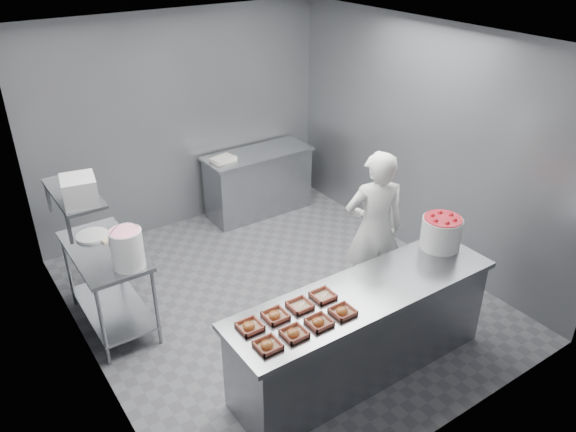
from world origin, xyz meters
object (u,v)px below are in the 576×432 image
at_px(tray_3, 343,311).
at_px(tray_6, 300,305).
at_px(tray_4, 250,326).
at_px(glaze_bucket, 127,248).
at_px(worker, 374,230).
at_px(tray_0, 268,345).
at_px(tray_2, 319,322).
at_px(appliance, 79,190).
at_px(prep_table, 108,275).
at_px(tray_1, 294,333).
at_px(tray_7, 323,295).
at_px(tray_5, 275,315).
at_px(service_counter, 362,331).
at_px(strawberry_tub, 441,232).
at_px(back_counter, 258,182).

bearing_deg(tray_3, tray_6, 132.00).
xyz_separation_m(tray_4, glaze_bucket, (-0.46, 1.39, 0.17)).
bearing_deg(worker, tray_0, 48.54).
xyz_separation_m(tray_2, appliance, (-1.22, 1.81, 0.76)).
relative_size(tray_6, worker, 0.11).
bearing_deg(prep_table, tray_4, -72.69).
bearing_deg(tray_1, tray_3, 0.00).
xyz_separation_m(tray_0, appliance, (-0.74, 1.81, 0.76)).
bearing_deg(tray_3, glaze_bucket, 125.52).
xyz_separation_m(prep_table, tray_0, (0.57, -2.08, 0.33)).
relative_size(tray_2, tray_7, 1.00).
bearing_deg(worker, tray_5, 44.34).
distance_m(tray_1, tray_3, 0.48).
distance_m(tray_2, tray_3, 0.24).
xyz_separation_m(tray_3, tray_6, (-0.24, 0.26, -0.00)).
height_order(prep_table, appliance, appliance).
height_order(tray_5, appliance, appliance).
xyz_separation_m(tray_5, glaze_bucket, (-0.70, 1.39, 0.17)).
bearing_deg(service_counter, prep_table, 130.24).
height_order(tray_3, tray_5, same).
distance_m(tray_1, glaze_bucket, 1.80).
bearing_deg(prep_table, tray_6, -60.00).
relative_size(tray_3, tray_4, 1.00).
distance_m(tray_0, tray_3, 0.72).
bearing_deg(tray_0, strawberry_tub, 7.42).
relative_size(tray_4, tray_5, 1.00).
xyz_separation_m(prep_table, tray_1, (0.81, -2.08, 0.33)).
bearing_deg(glaze_bucket, tray_2, -60.39).
bearing_deg(strawberry_tub, tray_5, -179.45).
bearing_deg(strawberry_tub, appliance, 152.18).
relative_size(tray_1, tray_7, 1.00).
height_order(back_counter, tray_7, tray_7).
bearing_deg(tray_7, glaze_bucket, 130.41).
xyz_separation_m(tray_3, worker, (1.18, 0.93, -0.05)).
bearing_deg(tray_5, service_counter, -8.87).
relative_size(tray_1, worker, 0.11).
relative_size(tray_0, strawberry_tub, 0.49).
relative_size(prep_table, glaze_bucket, 2.65).
height_order(back_counter, tray_6, tray_6).
height_order(tray_1, tray_6, tray_1).
height_order(tray_1, tray_5, same).
bearing_deg(glaze_bucket, tray_0, -74.50).
distance_m(back_counter, glaze_bucket, 3.06).
relative_size(tray_6, strawberry_tub, 0.49).
height_order(prep_table, strawberry_tub, strawberry_tub).
distance_m(service_counter, glaze_bucket, 2.26).
height_order(tray_0, tray_3, same).
distance_m(tray_1, tray_7, 0.55).
relative_size(strawberry_tub, appliance, 1.21).
distance_m(tray_3, tray_4, 0.77).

